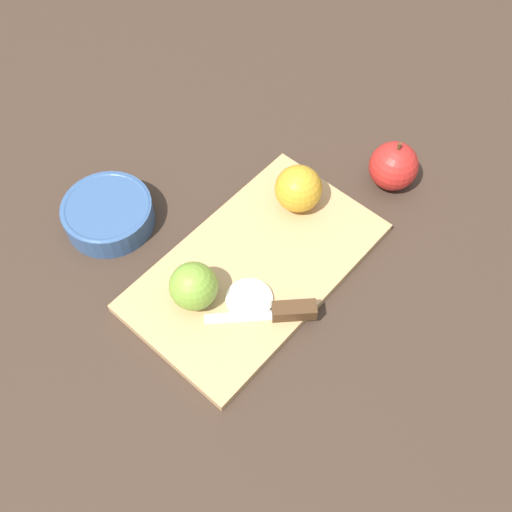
% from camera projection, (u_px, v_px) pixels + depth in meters
% --- Properties ---
extents(ground_plane, '(4.00, 4.00, 0.00)m').
position_uv_depth(ground_plane, '(256.00, 269.00, 0.85)').
color(ground_plane, '#38281E').
extents(cutting_board, '(0.39, 0.26, 0.01)m').
position_uv_depth(cutting_board, '(256.00, 266.00, 0.84)').
color(cutting_board, tan).
rests_on(cutting_board, ground_plane).
extents(apple_half_left, '(0.07, 0.07, 0.07)m').
position_uv_depth(apple_half_left, '(298.00, 189.00, 0.86)').
color(apple_half_left, gold).
rests_on(apple_half_left, cutting_board).
extents(apple_half_right, '(0.06, 0.06, 0.06)m').
position_uv_depth(apple_half_right, '(194.00, 286.00, 0.78)').
color(apple_half_right, olive).
rests_on(apple_half_right, cutting_board).
extents(knife, '(0.10, 0.13, 0.02)m').
position_uv_depth(knife, '(288.00, 311.00, 0.78)').
color(knife, silver).
rests_on(knife, cutting_board).
extents(apple_slice, '(0.06, 0.06, 0.01)m').
position_uv_depth(apple_slice, '(249.00, 299.00, 0.80)').
color(apple_slice, beige).
rests_on(apple_slice, cutting_board).
extents(apple_whole, '(0.07, 0.07, 0.09)m').
position_uv_depth(apple_whole, '(394.00, 166.00, 0.90)').
color(apple_whole, red).
rests_on(apple_whole, ground_plane).
extents(bowl, '(0.13, 0.13, 0.04)m').
position_uv_depth(bowl, '(108.00, 213.00, 0.87)').
color(bowl, '#33517F').
rests_on(bowl, ground_plane).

